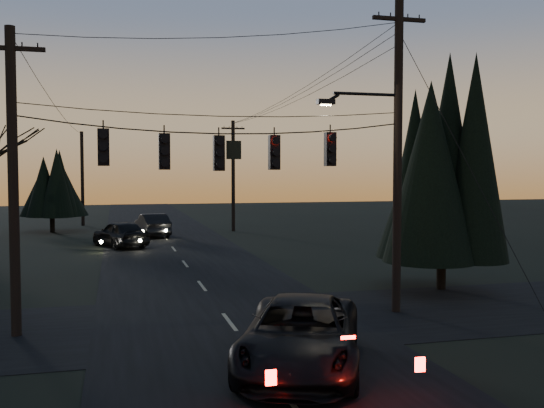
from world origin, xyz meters
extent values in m
cube|color=black|center=(0.00, 20.00, 0.01)|extent=(8.00, 120.00, 0.02)
cube|color=black|center=(0.00, 10.00, 0.01)|extent=(60.00, 7.00, 0.02)
cylinder|color=black|center=(-0.25, 10.00, 6.10)|extent=(11.50, 0.04, 0.04)
cylinder|color=black|center=(8.91, 13.06, 0.80)|extent=(0.36, 0.36, 1.60)
cone|color=black|center=(8.91, 13.06, 4.70)|extent=(3.83, 3.83, 7.00)
cylinder|color=black|center=(-7.95, 40.58, 0.80)|extent=(0.36, 0.36, 1.60)
cone|color=black|center=(-7.95, 40.58, 3.70)|extent=(3.79, 3.79, 5.01)
imported|color=black|center=(0.80, 5.31, 0.79)|extent=(4.54, 6.24, 1.58)
imported|color=black|center=(-3.04, 29.78, 0.81)|extent=(3.70, 5.13, 1.62)
imported|color=black|center=(-0.80, 35.62, 0.80)|extent=(2.41, 5.05, 1.60)
camera|label=1|loc=(-3.29, -7.83, 4.54)|focal=40.00mm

